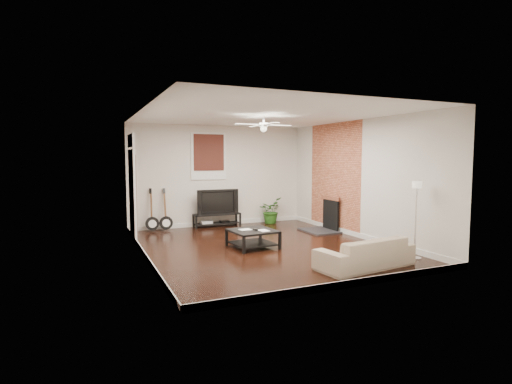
% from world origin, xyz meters
% --- Properties ---
extents(room, '(5.01, 6.01, 2.81)m').
position_xyz_m(room, '(0.00, 0.00, 1.40)').
color(room, black).
rests_on(room, ground).
extents(brick_accent, '(0.02, 2.20, 2.80)m').
position_xyz_m(brick_accent, '(2.49, 1.00, 1.40)').
color(brick_accent, '#AE5538').
rests_on(brick_accent, floor).
extents(fireplace, '(0.80, 1.10, 0.92)m').
position_xyz_m(fireplace, '(2.20, 1.00, 0.46)').
color(fireplace, black).
rests_on(fireplace, floor).
extents(window_back, '(1.00, 0.06, 1.30)m').
position_xyz_m(window_back, '(-0.30, 2.97, 1.95)').
color(window_back, '#3E1111').
rests_on(window_back, wall_back).
extents(door_left, '(0.08, 1.00, 2.50)m').
position_xyz_m(door_left, '(-2.46, 1.90, 1.25)').
color(door_left, white).
rests_on(door_left, wall_left).
extents(tv_stand, '(1.31, 0.35, 0.37)m').
position_xyz_m(tv_stand, '(-0.14, 2.78, 0.18)').
color(tv_stand, black).
rests_on(tv_stand, floor).
extents(tv, '(1.17, 0.15, 0.67)m').
position_xyz_m(tv, '(-0.14, 2.80, 0.71)').
color(tv, black).
rests_on(tv, tv_stand).
extents(coffee_table, '(0.97, 0.97, 0.38)m').
position_xyz_m(coffee_table, '(-0.24, 0.02, 0.19)').
color(coffee_table, black).
rests_on(coffee_table, floor).
extents(sofa, '(1.89, 0.93, 0.53)m').
position_xyz_m(sofa, '(0.94, -2.19, 0.26)').
color(sofa, tan).
rests_on(sofa, floor).
extents(floor_lamp, '(0.27, 0.27, 1.48)m').
position_xyz_m(floor_lamp, '(2.20, -2.09, 0.74)').
color(floor_lamp, silver).
rests_on(floor_lamp, floor).
extents(potted_plant, '(0.89, 0.89, 0.75)m').
position_xyz_m(potted_plant, '(1.46, 2.69, 0.38)').
color(potted_plant, '#255B1A').
rests_on(potted_plant, floor).
extents(guitar_left, '(0.38, 0.29, 1.13)m').
position_xyz_m(guitar_left, '(-1.91, 2.75, 0.57)').
color(guitar_left, black).
rests_on(guitar_left, floor).
extents(guitar_right, '(0.36, 0.26, 1.13)m').
position_xyz_m(guitar_right, '(-1.56, 2.72, 0.57)').
color(guitar_right, black).
rests_on(guitar_right, floor).
extents(ceiling_fan, '(1.24, 1.24, 0.32)m').
position_xyz_m(ceiling_fan, '(0.00, 0.00, 2.60)').
color(ceiling_fan, white).
rests_on(ceiling_fan, ceiling).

